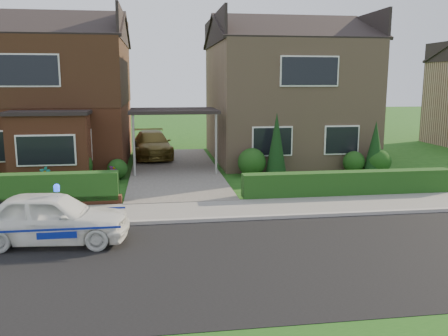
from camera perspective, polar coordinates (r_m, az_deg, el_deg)
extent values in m
plane|color=#184913|center=(10.78, -3.42, -11.32)|extent=(120.00, 120.00, 0.00)
cube|color=black|center=(10.78, -3.42, -11.32)|extent=(60.00, 6.00, 0.02)
cube|color=#9E9993|center=(13.64, -4.53, -6.36)|extent=(60.00, 0.16, 0.12)
cube|color=slate|center=(14.65, -4.81, -5.22)|extent=(60.00, 2.00, 0.10)
cube|color=#666059|center=(21.36, -5.96, -0.22)|extent=(3.80, 12.00, 0.12)
cube|color=brown|center=(24.52, -20.18, 7.26)|extent=(7.20, 8.00, 5.80)
cube|color=white|center=(20.41, -17.83, 2.64)|extent=(1.60, 0.08, 1.30)
cube|color=white|center=(20.58, -22.73, 10.79)|extent=(2.60, 0.08, 1.30)
cube|color=black|center=(24.49, -20.40, 10.64)|extent=(7.26, 8.06, 2.90)
cube|color=brown|center=(19.89, -20.18, 2.17)|extent=(3.00, 1.40, 2.70)
cube|color=black|center=(19.75, -20.44, 6.24)|extent=(3.20, 1.60, 0.14)
cube|color=#95765B|center=(24.90, 7.19, 7.85)|extent=(7.20, 8.00, 5.80)
cube|color=white|center=(20.75, 5.82, 3.21)|extent=(1.80, 0.08, 1.30)
cube|color=white|center=(21.73, 13.96, 3.29)|extent=(1.60, 0.08, 1.30)
cube|color=white|center=(21.03, 10.25, 11.39)|extent=(2.60, 0.08, 1.30)
cube|color=black|center=(21.04, -6.09, 6.86)|extent=(3.80, 3.00, 0.14)
cylinder|color=gray|center=(19.78, -10.79, 2.58)|extent=(0.10, 0.10, 2.70)
cylinder|color=gray|center=(19.92, -0.96, 2.82)|extent=(0.10, 0.10, 2.70)
cube|color=#193D13|center=(17.17, 14.66, -3.35)|extent=(7.50, 0.55, 0.80)
sphere|color=#193D13|center=(19.82, -17.41, 0.28)|extent=(1.32, 1.32, 1.32)
sphere|color=#193D13|center=(19.97, -12.70, -0.12)|extent=(0.84, 0.84, 0.84)
sphere|color=#193D13|center=(20.08, 3.37, 0.70)|extent=(1.20, 1.20, 1.20)
sphere|color=#193D13|center=(21.59, 15.36, 0.70)|extent=(0.96, 0.96, 0.96)
sphere|color=#193D13|center=(21.73, 18.10, 0.78)|extent=(1.08, 1.08, 1.08)
cone|color=black|center=(20.01, 6.31, 2.65)|extent=(0.90, 0.90, 2.60)
cone|color=black|center=(21.56, 17.70, 2.24)|extent=(0.90, 0.90, 2.20)
imported|color=white|center=(12.53, -20.07, -5.69)|extent=(1.86, 3.93, 1.30)
sphere|color=#193FF2|center=(12.32, -19.41, -2.42)|extent=(0.17, 0.17, 0.17)
cube|color=navy|center=(11.83, -20.80, -6.95)|extent=(3.51, 0.02, 0.05)
cube|color=navy|center=(13.28, -19.39, -4.99)|extent=(3.51, 0.01, 0.05)
ellipsoid|color=black|center=(12.64, -24.99, -4.66)|extent=(0.22, 0.17, 0.21)
sphere|color=white|center=(12.58, -25.00, -4.77)|extent=(0.11, 0.11, 0.11)
sphere|color=black|center=(12.58, -24.98, -4.06)|extent=(0.13, 0.13, 0.13)
cone|color=black|center=(12.59, -25.18, -3.77)|extent=(0.04, 0.04, 0.05)
cone|color=black|center=(12.56, -24.79, -3.76)|extent=(0.04, 0.04, 0.05)
imported|color=brown|center=(24.66, -8.66, 2.83)|extent=(2.23, 4.68, 1.31)
imported|color=gray|center=(18.97, -20.72, -1.14)|extent=(0.47, 0.36, 0.81)
imported|color=gray|center=(16.89, -21.96, -2.84)|extent=(0.47, 0.45, 0.67)
imported|color=gray|center=(19.09, -13.19, -0.85)|extent=(0.50, 0.50, 0.69)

